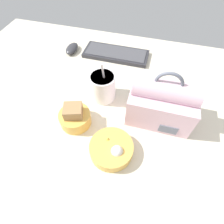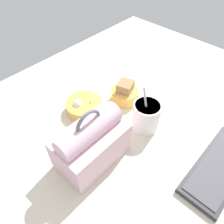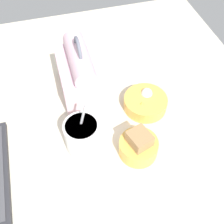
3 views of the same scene
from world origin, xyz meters
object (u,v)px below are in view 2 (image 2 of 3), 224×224
keyboard (219,167)px  lunch_bag (91,143)px  soup_cup (146,116)px  bento_bowl_sandwich (125,94)px  bento_bowl_snacks (84,106)px

keyboard → lunch_bag: bearing=-53.1°
keyboard → lunch_bag: (23.85, -31.71, 6.79)cm
soup_cup → bento_bowl_sandwich: bearing=-111.9°
soup_cup → bento_bowl_sandwich: size_ratio=1.63×
bento_bowl_sandwich → bento_bowl_snacks: (15.22, -7.58, -1.03)cm
bento_bowl_sandwich → bento_bowl_snacks: bento_bowl_sandwich is taller
keyboard → lunch_bag: size_ratio=1.45×
lunch_bag → bento_bowl_sandwich: size_ratio=1.98×
keyboard → soup_cup: 27.80cm
lunch_bag → soup_cup: size_ratio=1.22×
bento_bowl_snacks → lunch_bag: bearing=54.5°
bento_bowl_sandwich → bento_bowl_snacks: bearing=-26.5°
lunch_bag → soup_cup: 22.54cm
soup_cup → bento_bowl_sandwich: soup_cup is taller
bento_bowl_snacks → keyboard: bearing=102.8°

